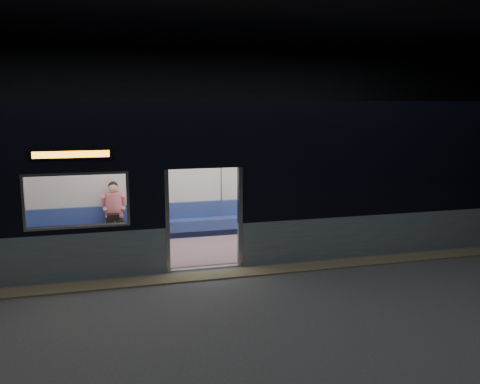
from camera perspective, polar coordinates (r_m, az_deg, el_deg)
name	(u,v)px	position (r m, az deg, el deg)	size (l,w,h in m)	color
station_floor	(216,286)	(9.46, -2.69, -10.52)	(24.00, 14.00, 0.01)	#47494C
station_envelope	(214,82)	(8.89, -2.88, 12.27)	(24.00, 14.00, 5.00)	black
tactile_strip	(210,276)	(9.96, -3.39, -9.35)	(22.80, 0.50, 0.03)	#8C7F59
metro_car	(191,169)	(11.46, -5.54, 2.56)	(18.00, 3.04, 3.35)	#8C9CA7
passenger	(114,209)	(12.46, -13.96, -1.86)	(0.43, 0.74, 1.44)	black
handbag	(113,217)	(12.25, -14.05, -2.72)	(0.28, 0.24, 0.14)	black
transit_map	(274,174)	(13.38, 3.89, 2.03)	(1.01, 0.03, 0.66)	white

